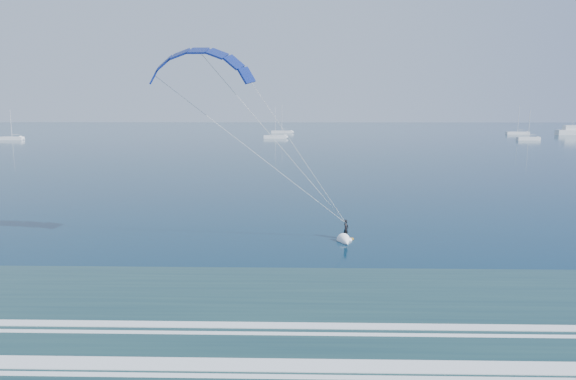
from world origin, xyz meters
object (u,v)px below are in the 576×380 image
(sailboat_2, at_px, (275,137))
(sailboat_4, at_px, (528,138))
(motor_yacht, at_px, (574,131))
(sailboat_3, at_px, (518,133))
(kitesurfer_rig, at_px, (278,145))
(sailboat_1, at_px, (282,132))
(sailboat_0, at_px, (12,138))

(sailboat_2, height_order, sailboat_4, sailboat_2)
(motor_yacht, height_order, sailboat_3, sailboat_3)
(kitesurfer_rig, distance_m, sailboat_1, 203.48)
(sailboat_2, bearing_deg, sailboat_1, 88.84)
(sailboat_0, xyz_separation_m, sailboat_2, (94.64, 12.35, 0.01))
(kitesurfer_rig, distance_m, sailboat_2, 158.22)
(sailboat_2, relative_size, sailboat_4, 1.13)
(motor_yacht, xyz_separation_m, sailboat_2, (-128.77, -31.86, -0.95))
(sailboat_3, relative_size, sailboat_4, 1.24)
(sailboat_1, bearing_deg, kitesurfer_rig, -88.03)
(kitesurfer_rig, bearing_deg, sailboat_3, 63.09)
(sailboat_1, bearing_deg, sailboat_3, -4.94)
(sailboat_1, bearing_deg, motor_yacht, -6.04)
(kitesurfer_rig, relative_size, sailboat_1, 1.24)
(motor_yacht, xyz_separation_m, sailboat_4, (-37.75, -41.82, -0.96))
(motor_yacht, xyz_separation_m, sailboat_0, (-223.41, -44.21, -0.96))
(sailboat_2, bearing_deg, sailboat_3, 18.81)
(kitesurfer_rig, relative_size, sailboat_2, 1.36)
(kitesurfer_rig, height_order, sailboat_0, kitesurfer_rig)
(sailboat_2, xyz_separation_m, sailboat_3, (106.42, 36.25, 0.01))
(kitesurfer_rig, xyz_separation_m, sailboat_0, (-102.53, 145.50, -7.40))
(motor_yacht, distance_m, sailboat_0, 227.74)
(kitesurfer_rig, bearing_deg, sailboat_4, 60.66)
(kitesurfer_rig, bearing_deg, sailboat_0, 125.17)
(sailboat_1, bearing_deg, sailboat_4, -31.56)
(motor_yacht, height_order, sailboat_4, sailboat_4)
(sailboat_3, bearing_deg, sailboat_2, -161.19)
(motor_yacht, distance_m, sailboat_3, 22.80)
(sailboat_4, bearing_deg, motor_yacht, 47.93)
(sailboat_0, bearing_deg, motor_yacht, 11.19)
(kitesurfer_rig, bearing_deg, motor_yacht, 57.50)
(kitesurfer_rig, relative_size, sailboat_4, 1.53)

